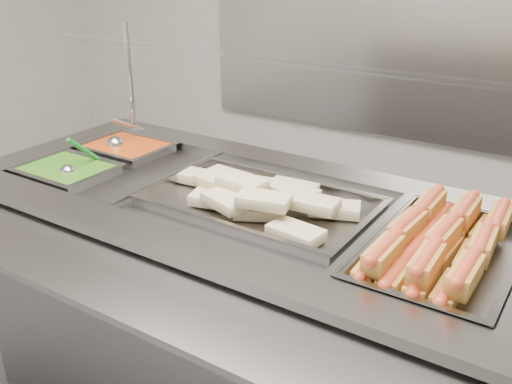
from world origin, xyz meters
The scene contains 12 objects.
back_panel centered at (0.00, 2.45, 1.20)m, with size 3.00×0.04×1.20m, color gray.
steam_counter centered at (0.00, 0.46, 0.48)m, with size 2.01×0.91×0.96m.
tray_rail centered at (-0.01, -0.08, 0.90)m, with size 1.92×0.42×0.06m.
sneeze_guard centered at (0.00, 0.70, 1.34)m, with size 1.76×0.33×0.47m.
pan_hotdogs centered at (0.67, 0.46, 0.91)m, with size 0.37×0.59×0.11m.
pan_wraps centered at (0.06, 0.46, 0.93)m, with size 0.73×0.43×0.07m.
pan_beans centered at (-0.68, 0.63, 0.91)m, with size 0.32×0.26×0.11m.
pan_peas centered at (-0.69, 0.32, 0.91)m, with size 0.32×0.26×0.11m.
hotdogs_in_buns centered at (0.65, 0.46, 0.97)m, with size 0.30×0.55×0.12m.
tortilla_wraps centered at (0.06, 0.46, 0.97)m, with size 0.68×0.38×0.10m.
ladle centered at (-0.73, 0.61, 0.96)m, with size 0.07×0.21×0.15m.
serving_spoon centered at (-0.66, 0.31, 0.97)m, with size 0.06×0.18×0.16m.
Camera 1 is at (0.96, -0.97, 1.71)m, focal length 40.00 mm.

